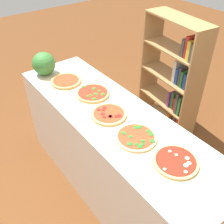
# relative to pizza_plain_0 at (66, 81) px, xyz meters

# --- Properties ---
(ground_plane) EXTENTS (12.00, 12.00, 0.00)m
(ground_plane) POSITION_rel_pizza_plain_0_xyz_m (0.64, 0.05, -0.93)
(ground_plane) COLOR brown
(counter) EXTENTS (2.12, 0.63, 0.92)m
(counter) POSITION_rel_pizza_plain_0_xyz_m (0.64, 0.05, -0.47)
(counter) COLOR beige
(counter) RESTS_ON ground_plane
(parchment_paper) EXTENTS (1.75, 0.43, 0.00)m
(parchment_paper) POSITION_rel_pizza_plain_0_xyz_m (0.64, 0.05, -0.01)
(parchment_paper) COLOR tan
(parchment_paper) RESTS_ON counter
(pizza_plain_0) EXTENTS (0.28, 0.28, 0.02)m
(pizza_plain_0) POSITION_rel_pizza_plain_0_xyz_m (0.00, 0.00, 0.00)
(pizza_plain_0) COLOR tan
(pizza_plain_0) RESTS_ON parchment_paper
(pizza_spinach_1) EXTENTS (0.29, 0.29, 0.03)m
(pizza_spinach_1) POSITION_rel_pizza_plain_0_xyz_m (0.32, 0.08, 0.00)
(pizza_spinach_1) COLOR #DBB26B
(pizza_spinach_1) RESTS_ON parchment_paper
(pizza_pepperoni_2) EXTENTS (0.28, 0.28, 0.03)m
(pizza_pepperoni_2) POSITION_rel_pizza_plain_0_xyz_m (0.64, 0.02, -0.00)
(pizza_pepperoni_2) COLOR #DBB26B
(pizza_pepperoni_2) RESTS_ON parchment_paper
(pizza_spinach_3) EXTENTS (0.30, 0.30, 0.02)m
(pizza_spinach_3) POSITION_rel_pizza_plain_0_xyz_m (0.97, 0.02, -0.00)
(pizza_spinach_3) COLOR #E5C17F
(pizza_spinach_3) RESTS_ON parchment_paper
(pizza_mushroom_4) EXTENTS (0.29, 0.29, 0.03)m
(pizza_mushroom_4) POSITION_rel_pizza_plain_0_xyz_m (1.29, 0.07, -0.00)
(pizza_mushroom_4) COLOR #DBB26B
(pizza_mushroom_4) RESTS_ON parchment_paper
(watermelon) EXTENTS (0.22, 0.22, 0.22)m
(watermelon) POSITION_rel_pizza_plain_0_xyz_m (-0.26, -0.08, 0.10)
(watermelon) COLOR #387A33
(watermelon) RESTS_ON counter
(bookshelf) EXTENTS (0.81, 0.37, 1.35)m
(bookshelf) POSITION_rel_pizza_plain_0_xyz_m (0.35, 1.19, -0.30)
(bookshelf) COLOR #A87A47
(bookshelf) RESTS_ON ground_plane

